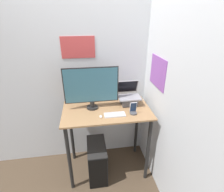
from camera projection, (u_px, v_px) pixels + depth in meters
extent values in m
plane|color=#473828|center=(111.00, 185.00, 2.29)|extent=(12.00, 12.00, 0.00)
cube|color=silver|center=(103.00, 74.00, 2.36)|extent=(6.00, 0.05, 2.60)
cube|color=#BF3F3F|center=(78.00, 47.00, 2.14)|extent=(0.41, 0.01, 0.26)
cube|color=silver|center=(169.00, 92.00, 1.82)|extent=(0.05, 6.00, 2.60)
cube|color=purple|center=(158.00, 72.00, 2.00)|extent=(0.01, 0.41, 0.35)
cube|color=#936D47|center=(107.00, 110.00, 2.16)|extent=(1.07, 0.62, 0.02)
cylinder|color=black|center=(69.00, 160.00, 2.06)|extent=(0.04, 0.04, 0.95)
cylinder|color=black|center=(148.00, 151.00, 2.20)|extent=(0.04, 0.04, 0.95)
cylinder|color=black|center=(72.00, 133.00, 2.52)|extent=(0.04, 0.04, 0.95)
cylinder|color=black|center=(136.00, 127.00, 2.66)|extent=(0.04, 0.04, 0.95)
cube|color=#4C4C51|center=(129.00, 101.00, 2.24)|extent=(0.20, 0.13, 0.10)
cube|color=gray|center=(129.00, 97.00, 2.22)|extent=(0.28, 0.19, 0.02)
cube|color=gray|center=(127.00, 87.00, 2.30)|extent=(0.28, 0.08, 0.18)
cube|color=black|center=(127.00, 87.00, 2.29)|extent=(0.25, 0.07, 0.16)
cylinder|color=black|center=(92.00, 107.00, 2.18)|extent=(0.14, 0.14, 0.02)
cylinder|color=black|center=(92.00, 104.00, 2.16)|extent=(0.06, 0.06, 0.08)
cube|color=black|center=(91.00, 85.00, 2.06)|extent=(0.65, 0.01, 0.44)
cube|color=#336072|center=(91.00, 86.00, 2.05)|extent=(0.63, 0.01, 0.41)
cube|color=silver|center=(115.00, 115.00, 2.03)|extent=(0.25, 0.11, 0.01)
cube|color=#A8A8AD|center=(115.00, 114.00, 2.02)|extent=(0.23, 0.09, 0.00)
ellipsoid|color=white|center=(101.00, 116.00, 1.98)|extent=(0.03, 0.05, 0.02)
cylinder|color=#4C4C51|center=(133.00, 113.00, 2.05)|extent=(0.08, 0.08, 0.02)
cube|color=silver|center=(133.00, 107.00, 2.03)|extent=(0.08, 0.04, 0.13)
cube|color=navy|center=(133.00, 107.00, 2.03)|extent=(0.07, 0.03, 0.12)
cube|color=black|center=(97.00, 160.00, 2.35)|extent=(0.24, 0.46, 0.50)
cube|color=black|center=(99.00, 174.00, 2.14)|extent=(0.23, 0.01, 0.47)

